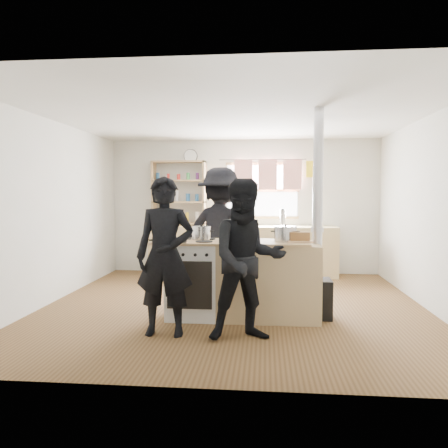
{
  "coord_description": "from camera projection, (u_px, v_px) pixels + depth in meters",
  "views": [
    {
      "loc": [
        0.41,
        -5.72,
        1.49
      ],
      "look_at": [
        -0.12,
        -0.1,
        1.1
      ],
      "focal_mm": 35.0,
      "sensor_mm": 36.0,
      "label": 1
    }
  ],
  "objects": [
    {
      "name": "ground",
      "position": [
        234.0,
        306.0,
        5.82
      ],
      "size": [
        5.0,
        5.0,
        0.01
      ],
      "primitive_type": "cube",
      "color": "brown",
      "rests_on": "ground"
    },
    {
      "name": "back_counter",
      "position": [
        243.0,
        251.0,
        8.0
      ],
      "size": [
        3.4,
        0.55,
        0.9
      ],
      "primitive_type": "cube",
      "color": "tan",
      "rests_on": "ground"
    },
    {
      "name": "shelving_unit",
      "position": [
        179.0,
        193.0,
        8.15
      ],
      "size": [
        1.0,
        0.28,
        1.2
      ],
      "color": "tan",
      "rests_on": "back_counter"
    },
    {
      "name": "thermos",
      "position": [
        283.0,
        218.0,
        7.89
      ],
      "size": [
        0.1,
        0.1,
        0.3
      ],
      "primitive_type": "cylinder",
      "color": "silver",
      "rests_on": "back_counter"
    },
    {
      "name": "cooking_island",
      "position": [
        243.0,
        279.0,
        5.23
      ],
      "size": [
        1.97,
        0.64,
        0.93
      ],
      "color": "white",
      "rests_on": "ground"
    },
    {
      "name": "skillet_greens",
      "position": [
        176.0,
        240.0,
        5.06
      ],
      "size": [
        0.28,
        0.28,
        0.05
      ],
      "color": "black",
      "rests_on": "cooking_island"
    },
    {
      "name": "roast_tray",
      "position": [
        235.0,
        238.0,
        5.17
      ],
      "size": [
        0.39,
        0.36,
        0.07
      ],
      "color": "silver",
      "rests_on": "cooking_island"
    },
    {
      "name": "stockpot_stove",
      "position": [
        201.0,
        233.0,
        5.33
      ],
      "size": [
        0.23,
        0.23,
        0.19
      ],
      "color": "silver",
      "rests_on": "cooking_island"
    },
    {
      "name": "stockpot_counter",
      "position": [
        285.0,
        234.0,
        5.15
      ],
      "size": [
        0.27,
        0.27,
        0.2
      ],
      "color": "#B1B1B3",
      "rests_on": "cooking_island"
    },
    {
      "name": "bread_board",
      "position": [
        300.0,
        238.0,
        5.05
      ],
      "size": [
        0.3,
        0.23,
        0.12
      ],
      "color": "tan",
      "rests_on": "cooking_island"
    },
    {
      "name": "flue_heater",
      "position": [
        317.0,
        264.0,
        5.23
      ],
      "size": [
        0.35,
        0.35,
        2.5
      ],
      "color": "black",
      "rests_on": "ground"
    },
    {
      "name": "person_near_left",
      "position": [
        165.0,
        256.0,
        4.58
      ],
      "size": [
        0.61,
        0.41,
        1.67
      ],
      "primitive_type": "imported",
      "rotation": [
        0.0,
        0.0,
        0.01
      ],
      "color": "black",
      "rests_on": "ground"
    },
    {
      "name": "person_near_right",
      "position": [
        247.0,
        260.0,
        4.42
      ],
      "size": [
        0.93,
        0.81,
        1.65
      ],
      "primitive_type": "imported",
      "rotation": [
        0.0,
        0.0,
        0.26
      ],
      "color": "black",
      "rests_on": "ground"
    },
    {
      "name": "person_far",
      "position": [
        221.0,
        234.0,
        6.15
      ],
      "size": [
        1.35,
        1.0,
        1.86
      ],
      "primitive_type": "imported",
      "rotation": [
        0.0,
        0.0,
        2.86
      ],
      "color": "black",
      "rests_on": "ground"
    }
  ]
}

